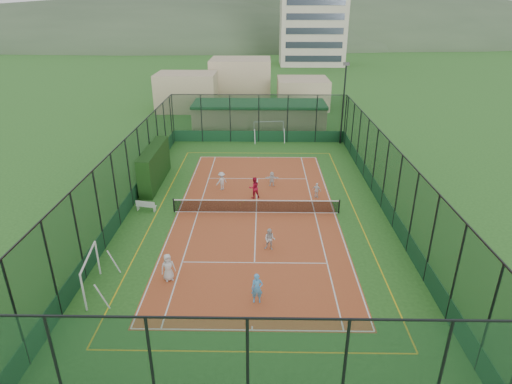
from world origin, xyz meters
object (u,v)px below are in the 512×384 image
floodlight_ne (343,104)px  child_near_mid (257,288)px  futsal_goal_near (91,274)px  futsal_goal_far (269,131)px  white_bench (146,205)px  child_near_right (270,239)px  child_near_left (168,267)px  coach (254,188)px  child_far_right (317,190)px  child_far_back (272,179)px  clubhouse (259,116)px  child_far_left (222,181)px

floodlight_ne → child_near_mid: size_ratio=5.28×
futsal_goal_near → futsal_goal_far: futsal_goal_far is taller
white_bench → futsal_goal_near: size_ratio=0.46×
futsal_goal_near → child_near_right: (9.04, 4.17, -0.31)m
child_near_left → coach: (4.31, 10.60, 0.06)m
child_near_right → child_far_right: bearing=78.7°
white_bench → child_far_right: child_far_right is taller
child_near_right → floodlight_ne: bearing=84.6°
white_bench → child_near_right: (8.68, -5.14, 0.29)m
white_bench → floodlight_ne: bearing=56.6°
child_far_back → coach: (-1.37, -2.37, 0.23)m
clubhouse → child_far_right: clubhouse is taller
floodlight_ne → clubhouse: floodlight_ne is taller
child_near_mid → child_far_left: bearing=99.4°
child_near_left → futsal_goal_near: bearing=169.9°
futsal_goal_far → child_far_back: futsal_goal_far is taller
floodlight_ne → child_far_back: floodlight_ne is taller
child_near_right → child_far_right: child_near_right is taller
clubhouse → child_far_left: (-2.78, -17.97, -0.83)m
futsal_goal_near → child_far_right: futsal_goal_near is taller
futsal_goal_far → child_near_left: size_ratio=2.11×
coach → child_near_right: bearing=77.2°
futsal_goal_far → coach: size_ratio=1.95×
floodlight_ne → child_near_right: floodlight_ne is taller
clubhouse → child_near_right: (0.88, -26.95, -0.88)m
floodlight_ne → futsal_goal_far: 8.19m
floodlight_ne → child_far_back: 14.31m
futsal_goal_near → floodlight_ne: bearing=-40.7°
futsal_goal_far → coach: bearing=-101.7°
child_far_right → coach: coach is taller
white_bench → child_far_right: (12.33, 2.45, 0.19)m
child_near_left → child_far_back: (5.69, 12.97, -0.17)m
futsal_goal_near → child_far_left: bearing=-29.9°
futsal_goal_near → child_far_right: 17.30m
white_bench → child_far_back: child_far_back is taller
white_bench → child_near_mid: bearing=-39.9°
child_near_mid → child_near_right: (0.69, 4.90, -0.10)m
child_near_right → child_near_mid: bearing=-83.6°
clubhouse → futsal_goal_far: bearing=-77.1°
clubhouse → white_bench: bearing=-109.7°
clubhouse → child_near_mid: clubhouse is taller
child_near_mid → child_near_right: size_ratio=1.14×
white_bench → child_near_mid: child_near_mid is taller
futsal_goal_near → child_near_left: bearing=-81.9°
child_near_mid → coach: coach is taller
floodlight_ne → white_bench: floodlight_ne is taller
child_near_left → child_far_back: size_ratio=1.29×
white_bench → clubhouse: bearing=81.9°
futsal_goal_far → child_far_left: size_ratio=2.21×
child_near_left → clubhouse: bearing=55.7°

